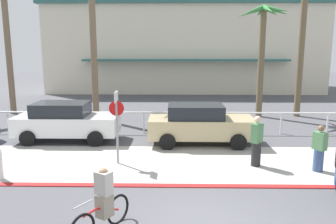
% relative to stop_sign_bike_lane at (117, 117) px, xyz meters
% --- Properties ---
extents(ground_plane, '(80.00, 80.00, 0.00)m').
position_rel_stop_sign_bike_lane_xyz_m(ground_plane, '(2.69, 5.87, -1.68)').
color(ground_plane, '#4C4C51').
extents(sidewalk_strip, '(44.00, 4.00, 0.02)m').
position_rel_stop_sign_bike_lane_xyz_m(sidewalk_strip, '(2.69, 0.07, -1.67)').
color(sidewalk_strip, '#ADAAA0').
rests_on(sidewalk_strip, ground).
extents(curb_paint, '(44.00, 0.24, 0.03)m').
position_rel_stop_sign_bike_lane_xyz_m(curb_paint, '(2.69, -1.93, -1.66)').
color(curb_paint, maroon).
rests_on(curb_paint, ground).
extents(building_backdrop, '(25.30, 11.01, 8.17)m').
position_rel_stop_sign_bike_lane_xyz_m(building_backdrop, '(2.91, 22.66, 2.43)').
color(building_backdrop, beige).
rests_on(building_backdrop, ground).
extents(rail_fence, '(26.17, 0.08, 1.04)m').
position_rel_stop_sign_bike_lane_xyz_m(rail_fence, '(2.69, 4.37, -0.84)').
color(rail_fence, white).
rests_on(rail_fence, ground).
extents(stop_sign_bike_lane, '(0.52, 0.56, 2.56)m').
position_rel_stop_sign_bike_lane_xyz_m(stop_sign_bike_lane, '(0.00, 0.00, 0.00)').
color(stop_sign_bike_lane, gray).
rests_on(stop_sign_bike_lane, ground).
extents(palm_tree_1, '(2.79, 3.56, 8.31)m').
position_rel_stop_sign_bike_lane_xyz_m(palm_tree_1, '(-8.02, 9.15, 4.51)').
color(palm_tree_1, '#756047').
rests_on(palm_tree_1, ground).
extents(palm_tree_3, '(2.82, 3.44, 6.42)m').
position_rel_stop_sign_bike_lane_xyz_m(palm_tree_3, '(6.97, 8.46, 3.27)').
color(palm_tree_3, brown).
rests_on(palm_tree_3, ground).
extents(car_white_1, '(4.40, 2.02, 1.69)m').
position_rel_stop_sign_bike_lane_xyz_m(car_white_1, '(-2.74, 2.98, -0.81)').
color(car_white_1, white).
rests_on(car_white_1, ground).
extents(car_tan_2, '(4.40, 2.02, 1.69)m').
position_rel_stop_sign_bike_lane_xyz_m(car_tan_2, '(3.06, 2.58, -0.81)').
color(car_tan_2, tan).
rests_on(car_tan_2, ground).
extents(cyclist_red_0, '(1.03, 1.56, 1.50)m').
position_rel_stop_sign_bike_lane_xyz_m(cyclist_red_0, '(0.43, -4.47, -0.98)').
color(cyclist_red_0, black).
rests_on(cyclist_red_0, ground).
extents(pedestrian_0, '(0.44, 0.48, 1.56)m').
position_rel_stop_sign_bike_lane_xyz_m(pedestrian_0, '(6.72, -0.63, -0.96)').
color(pedestrian_0, '#384C7A').
rests_on(pedestrian_0, ground).
extents(pedestrian_1, '(0.46, 0.47, 1.77)m').
position_rel_stop_sign_bike_lane_xyz_m(pedestrian_1, '(4.79, -0.16, -0.85)').
color(pedestrian_1, '#232326').
rests_on(pedestrian_1, ground).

